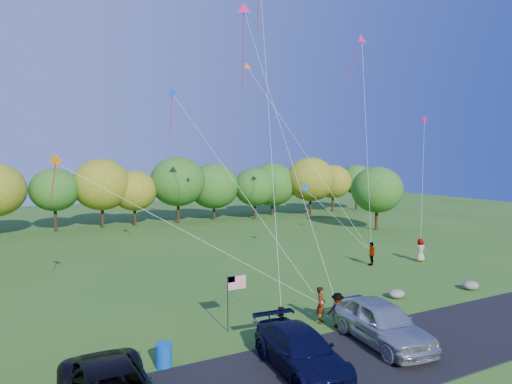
# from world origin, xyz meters

# --- Properties ---
(ground) EXTENTS (140.00, 140.00, 0.00)m
(ground) POSITION_xyz_m (0.00, 0.00, 0.00)
(ground) COLOR #2E5819
(ground) RESTS_ON ground
(asphalt_lane) EXTENTS (44.00, 6.00, 0.06)m
(asphalt_lane) POSITION_xyz_m (0.00, -4.00, 0.03)
(asphalt_lane) COLOR black
(asphalt_lane) RESTS_ON ground
(treeline) EXTENTS (75.56, 27.47, 8.44)m
(treeline) POSITION_xyz_m (0.70, 36.12, 4.69)
(treeline) COLOR #362613
(treeline) RESTS_ON ground
(minivan_navy) EXTENTS (2.80, 5.81, 1.63)m
(minivan_navy) POSITION_xyz_m (-3.61, -3.65, 0.88)
(minivan_navy) COLOR black
(minivan_navy) RESTS_ON asphalt_lane
(minivan_silver) EXTENTS (2.98, 5.99, 1.96)m
(minivan_silver) POSITION_xyz_m (1.15, -3.11, 1.04)
(minivan_silver) COLOR #ABB2B7
(minivan_silver) RESTS_ON asphalt_lane
(flyer_a) EXTENTS (0.81, 0.81, 1.89)m
(flyer_a) POSITION_xyz_m (0.31, 0.41, 0.95)
(flyer_a) COLOR #4C4C59
(flyer_a) RESTS_ON ground
(flyer_b) EXTENTS (0.92, 0.78, 1.68)m
(flyer_b) POSITION_xyz_m (-2.78, -0.80, 0.84)
(flyer_b) COLOR #4C4C59
(flyer_b) RESTS_ON ground
(flyer_c) EXTENTS (1.27, 0.94, 1.76)m
(flyer_c) POSITION_xyz_m (0.69, -0.49, 0.88)
(flyer_c) COLOR #4C4C59
(flyer_c) RESTS_ON ground
(flyer_d) EXTENTS (1.17, 0.91, 1.85)m
(flyer_d) POSITION_xyz_m (11.32, 8.79, 0.93)
(flyer_d) COLOR #4C4C59
(flyer_d) RESTS_ON ground
(flyer_e) EXTENTS (1.08, 0.91, 1.89)m
(flyer_e) POSITION_xyz_m (15.77, 7.90, 0.95)
(flyer_e) COLOR #4C4C59
(flyer_e) RESTS_ON ground
(park_bench) EXTENTS (1.78, 0.53, 0.98)m
(park_bench) POSITION_xyz_m (-10.23, -0.80, 0.52)
(park_bench) COLOR #14371C
(park_bench) RESTS_ON ground
(trash_barrel) EXTENTS (0.67, 0.67, 1.00)m
(trash_barrel) POSITION_xyz_m (-8.34, -0.70, 0.50)
(trash_barrel) COLOR #0B47AB
(trash_barrel) RESTS_ON ground
(flag_assembly) EXTENTS (1.03, 0.67, 2.78)m
(flag_assembly) POSITION_xyz_m (-4.14, 1.56, 2.11)
(flag_assembly) COLOR black
(flag_assembly) RESTS_ON ground
(boulder_near) EXTENTS (1.06, 0.83, 0.53)m
(boulder_near) POSITION_xyz_m (6.85, 1.61, 0.26)
(boulder_near) COLOR #9A9886
(boulder_near) RESTS_ON ground
(boulder_far) EXTENTS (1.07, 0.89, 0.56)m
(boulder_far) POSITION_xyz_m (12.40, 0.68, 0.28)
(boulder_far) COLOR gray
(boulder_far) RESTS_ON ground
(kites_aloft) EXTENTS (29.51, 10.14, 18.62)m
(kites_aloft) POSITION_xyz_m (3.75, 12.99, 17.95)
(kites_aloft) COLOR #C71656
(kites_aloft) RESTS_ON ground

